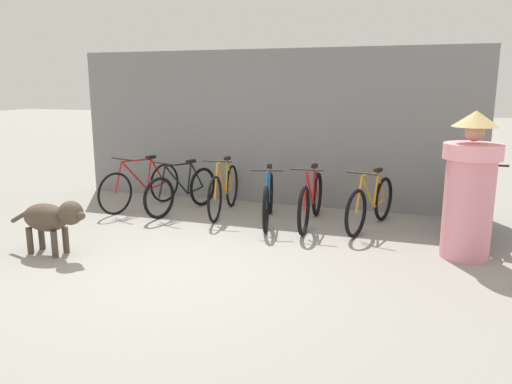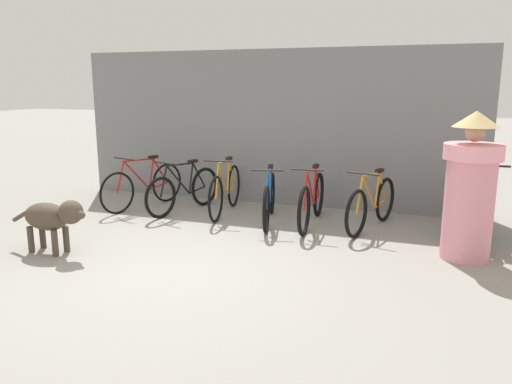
# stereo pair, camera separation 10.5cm
# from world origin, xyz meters

# --- Properties ---
(ground_plane) EXTENTS (60.00, 60.00, 0.00)m
(ground_plane) POSITION_xyz_m (0.00, 0.00, 0.00)
(ground_plane) COLOR gray
(shop_wall_back) EXTENTS (7.01, 0.20, 2.61)m
(shop_wall_back) POSITION_xyz_m (0.00, 3.39, 1.30)
(shop_wall_back) COLOR slate
(shop_wall_back) RESTS_ON ground
(bicycle_0) EXTENTS (0.60, 1.70, 0.89)m
(bicycle_0) POSITION_xyz_m (-1.86, 2.30, 0.37)
(bicycle_0) COLOR black
(bicycle_0) RESTS_ON ground
(bicycle_1) EXTENTS (0.57, 1.65, 0.85)m
(bicycle_1) POSITION_xyz_m (-1.10, 2.28, 0.35)
(bicycle_1) COLOR black
(bicycle_1) RESTS_ON ground
(bicycle_2) EXTENTS (0.46, 1.74, 0.92)m
(bicycle_2) POSITION_xyz_m (-0.41, 2.38, 0.38)
(bicycle_2) COLOR black
(bicycle_2) RESTS_ON ground
(bicycle_3) EXTENTS (0.54, 1.69, 0.86)m
(bicycle_3) POSITION_xyz_m (0.42, 2.11, 0.35)
(bicycle_3) COLOR black
(bicycle_3) RESTS_ON ground
(bicycle_4) EXTENTS (0.46, 1.79, 0.90)m
(bicycle_4) POSITION_xyz_m (1.05, 2.18, 0.36)
(bicycle_4) COLOR black
(bicycle_4) RESTS_ON ground
(bicycle_5) EXTENTS (0.58, 1.66, 0.87)m
(bicycle_5) POSITION_xyz_m (1.90, 2.27, 0.36)
(bicycle_5) COLOR black
(bicycle_5) RESTS_ON ground
(motorcycle) EXTENTS (0.58, 1.77, 1.05)m
(motorcycle) POSITION_xyz_m (3.29, 2.32, 0.42)
(motorcycle) COLOR black
(motorcycle) RESTS_ON ground
(stray_dog) EXTENTS (1.15, 0.37, 0.69)m
(stray_dog) POSITION_xyz_m (-1.62, -0.11, 0.46)
(stray_dog) COLOR #4C3F33
(stray_dog) RESTS_ON ground
(person_in_robes) EXTENTS (0.89, 0.89, 1.74)m
(person_in_robes) POSITION_xyz_m (3.11, 1.39, 0.87)
(person_in_robes) COLOR pink
(person_in_robes) RESTS_ON ground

